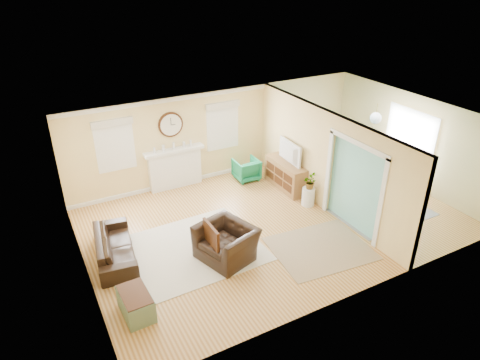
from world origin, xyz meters
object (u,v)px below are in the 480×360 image
at_px(sofa, 115,246).
at_px(eames_chair, 226,243).
at_px(green_chair, 246,169).
at_px(credenza, 286,175).
at_px(dining_table, 364,191).

height_order(sofa, eames_chair, eames_chair).
bearing_deg(green_chair, credenza, 127.56).
xyz_separation_m(sofa, green_chair, (4.35, 1.95, 0.03)).
relative_size(green_chair, credenza, 0.47).
height_order(sofa, green_chair, green_chair).
relative_size(sofa, dining_table, 1.18).
distance_m(sofa, eames_chair, 2.43).
distance_m(sofa, dining_table, 6.57).
bearing_deg(credenza, sofa, -169.52).
bearing_deg(sofa, green_chair, -58.13).
bearing_deg(sofa, dining_table, -88.11).
xyz_separation_m(sofa, dining_table, (6.54, -0.68, 0.01)).
bearing_deg(credenza, dining_table, -47.98).
distance_m(green_chair, dining_table, 3.41).
bearing_deg(eames_chair, green_chair, 126.68).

